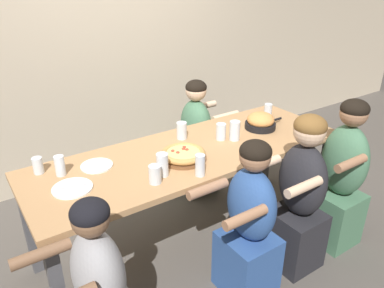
# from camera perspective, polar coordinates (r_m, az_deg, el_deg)

# --- Properties ---
(ground_plane) EXTENTS (18.00, 18.00, 0.00)m
(ground_plane) POSITION_cam_1_polar(r_m,az_deg,el_deg) (3.12, 0.00, -14.17)
(ground_plane) COLOR #514C47
(ground_plane) RESTS_ON ground
(restaurant_back_panel) EXTENTS (10.00, 0.06, 3.20)m
(restaurant_back_panel) POSITION_cam_1_polar(r_m,az_deg,el_deg) (3.73, -13.46, 18.81)
(restaurant_back_panel) COLOR beige
(restaurant_back_panel) RESTS_ON ground
(dining_table) EXTENTS (2.35, 0.81, 0.79)m
(dining_table) POSITION_cam_1_polar(r_m,az_deg,el_deg) (2.72, 0.00, -2.57)
(dining_table) COLOR tan
(dining_table) RESTS_ON ground
(pizza_board_main) EXTENTS (0.32, 0.32, 0.06)m
(pizza_board_main) POSITION_cam_1_polar(r_m,az_deg,el_deg) (2.55, -1.33, -1.65)
(pizza_board_main) COLOR brown
(pizza_board_main) RESTS_ON dining_table
(skillet_bowl) EXTENTS (0.36, 0.25, 0.14)m
(skillet_bowl) POSITION_cam_1_polar(r_m,az_deg,el_deg) (3.08, 10.41, 3.37)
(skillet_bowl) COLOR black
(skillet_bowl) RESTS_ON dining_table
(empty_plate_a) EXTENTS (0.21, 0.21, 0.02)m
(empty_plate_a) POSITION_cam_1_polar(r_m,az_deg,el_deg) (2.54, -14.31, -3.22)
(empty_plate_a) COLOR white
(empty_plate_a) RESTS_ON dining_table
(empty_plate_b) EXTENTS (0.24, 0.24, 0.02)m
(empty_plate_b) POSITION_cam_1_polar(r_m,az_deg,el_deg) (2.34, -17.77, -6.42)
(empty_plate_b) COLOR white
(empty_plate_b) RESTS_ON dining_table
(drinking_glass_a) EXTENTS (0.08, 0.08, 0.13)m
(drinking_glass_a) POSITION_cam_1_polar(r_m,az_deg,el_deg) (2.85, -1.58, 1.92)
(drinking_glass_a) COLOR silver
(drinking_glass_a) RESTS_ON dining_table
(drinking_glass_b) EXTENTS (0.06, 0.06, 0.14)m
(drinking_glass_b) POSITION_cam_1_polar(r_m,az_deg,el_deg) (2.34, 1.25, -3.25)
(drinking_glass_b) COLOR silver
(drinking_glass_b) RESTS_ON dining_table
(drinking_glass_c) EXTENTS (0.07, 0.07, 0.11)m
(drinking_glass_c) POSITION_cam_1_polar(r_m,az_deg,el_deg) (3.35, 11.50, 4.93)
(drinking_glass_c) COLOR silver
(drinking_glass_c) RESTS_ON dining_table
(drinking_glass_d) EXTENTS (0.06, 0.06, 0.13)m
(drinking_glass_d) POSITION_cam_1_polar(r_m,az_deg,el_deg) (2.48, -19.49, -3.14)
(drinking_glass_d) COLOR silver
(drinking_glass_d) RESTS_ON dining_table
(drinking_glass_e) EXTENTS (0.07, 0.07, 0.13)m
(drinking_glass_e) POSITION_cam_1_polar(r_m,az_deg,el_deg) (2.84, 4.43, 1.75)
(drinking_glass_e) COLOR silver
(drinking_glass_e) RESTS_ON dining_table
(drinking_glass_f) EXTENTS (0.08, 0.08, 0.15)m
(drinking_glass_f) POSITION_cam_1_polar(r_m,az_deg,el_deg) (2.84, 6.52, 1.87)
(drinking_glass_f) COLOR silver
(drinking_glass_f) RESTS_ON dining_table
(drinking_glass_g) EXTENTS (0.08, 0.08, 0.15)m
(drinking_glass_g) POSITION_cam_1_polar(r_m,az_deg,el_deg) (2.35, -4.52, -3.30)
(drinking_glass_g) COLOR silver
(drinking_glass_g) RESTS_ON dining_table
(drinking_glass_h) EXTENTS (0.08, 0.08, 0.12)m
(drinking_glass_h) POSITION_cam_1_polar(r_m,az_deg,el_deg) (2.28, -5.65, -4.74)
(drinking_glass_h) COLOR silver
(drinking_glass_h) RESTS_ON dining_table
(drinking_glass_i) EXTENTS (0.06, 0.06, 0.11)m
(drinking_glass_i) POSITION_cam_1_polar(r_m,az_deg,el_deg) (2.57, -22.40, -3.19)
(drinking_glass_i) COLOR silver
(drinking_glass_i) RESTS_ON dining_table
(diner_far_midright) EXTENTS (0.51, 0.40, 1.09)m
(diner_far_midright) POSITION_cam_1_polar(r_m,az_deg,el_deg) (3.51, 0.64, 0.34)
(diner_far_midright) COLOR #477556
(diner_far_midright) RESTS_ON ground
(diner_near_center) EXTENTS (0.51, 0.40, 1.10)m
(diner_near_center) POSITION_cam_1_polar(r_m,az_deg,el_deg) (2.43, 8.67, -12.55)
(diner_near_center) COLOR #2D5193
(diner_near_center) RESTS_ON ground
(diner_near_midright) EXTENTS (0.51, 0.40, 1.16)m
(diner_near_midright) POSITION_cam_1_polar(r_m,az_deg,el_deg) (2.69, 16.02, -8.20)
(diner_near_midright) COLOR #232328
(diner_near_midright) RESTS_ON ground
(diner_near_right) EXTENTS (0.51, 0.40, 1.18)m
(diner_near_right) POSITION_cam_1_polar(r_m,az_deg,el_deg) (3.01, 21.69, -5.24)
(diner_near_right) COLOR #477556
(diner_near_right) RESTS_ON ground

